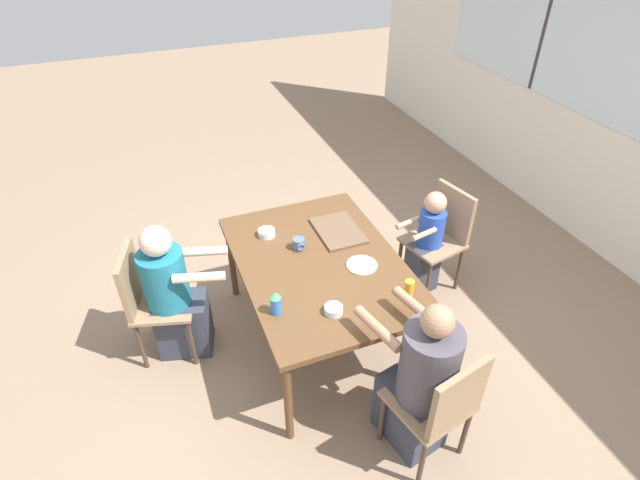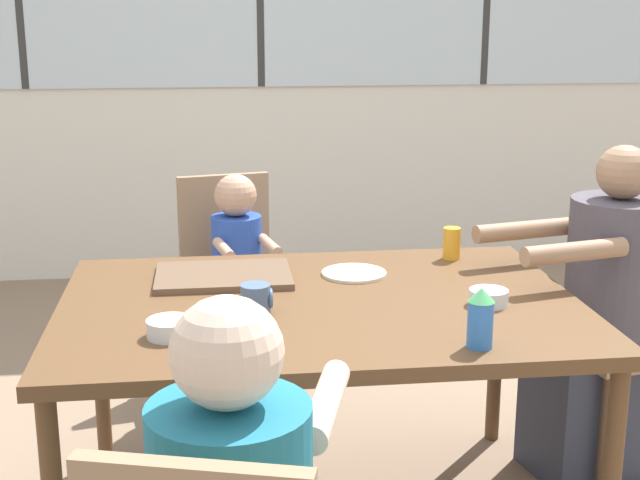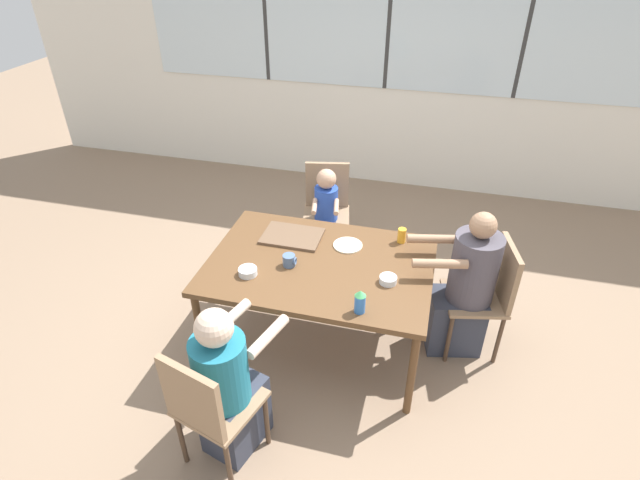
{
  "view_description": "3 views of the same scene",
  "coord_description": "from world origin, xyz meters",
  "px_view_note": "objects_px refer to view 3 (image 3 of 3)",
  "views": [
    {
      "loc": [
        2.39,
        -0.94,
        2.8
      ],
      "look_at": [
        0.0,
        0.0,
        0.9
      ],
      "focal_mm": 28.0,
      "sensor_mm": 36.0,
      "label": 1
    },
    {
      "loc": [
        -0.3,
        -2.42,
        1.53
      ],
      "look_at": [
        0.0,
        0.0,
        0.9
      ],
      "focal_mm": 50.0,
      "sensor_mm": 36.0,
      "label": 2
    },
    {
      "loc": [
        0.68,
        -2.6,
        2.67
      ],
      "look_at": [
        0.0,
        0.0,
        0.9
      ],
      "focal_mm": 28.0,
      "sensor_mm": 36.0,
      "label": 3
    }
  ],
  "objects_px": {
    "chair_for_man_blue_shirt": "(489,289)",
    "bowl_cereal": "(248,271)",
    "person_man_blue_shirt": "(464,291)",
    "person_toddler": "(326,221)",
    "coffee_mug": "(289,260)",
    "person_woman_green_shirt": "(228,388)",
    "chair_for_toddler": "(327,203)",
    "juice_glass": "(402,235)",
    "sippy_cup": "(360,301)",
    "chair_for_woman_green_shirt": "(207,405)",
    "bowl_white_shallow": "(388,280)"
  },
  "relations": [
    {
      "from": "person_woman_green_shirt",
      "to": "bowl_white_shallow",
      "type": "bearing_deg",
      "value": 64.99
    },
    {
      "from": "bowl_cereal",
      "to": "coffee_mug",
      "type": "bearing_deg",
      "value": 35.2
    },
    {
      "from": "person_toddler",
      "to": "coffee_mug",
      "type": "bearing_deg",
      "value": 79.17
    },
    {
      "from": "juice_glass",
      "to": "bowl_cereal",
      "type": "bearing_deg",
      "value": -145.26
    },
    {
      "from": "chair_for_man_blue_shirt",
      "to": "bowl_cereal",
      "type": "xyz_separation_m",
      "value": [
        -1.54,
        -0.5,
        0.22
      ]
    },
    {
      "from": "chair_for_woman_green_shirt",
      "to": "chair_for_toddler",
      "type": "relative_size",
      "value": 1.0
    },
    {
      "from": "bowl_white_shallow",
      "to": "bowl_cereal",
      "type": "distance_m",
      "value": 0.9
    },
    {
      "from": "bowl_white_shallow",
      "to": "chair_for_man_blue_shirt",
      "type": "bearing_deg",
      "value": 28.27
    },
    {
      "from": "coffee_mug",
      "to": "juice_glass",
      "type": "xyz_separation_m",
      "value": [
        0.68,
        0.47,
        0.01
      ]
    },
    {
      "from": "person_toddler",
      "to": "sippy_cup",
      "type": "distance_m",
      "value": 1.54
    },
    {
      "from": "person_toddler",
      "to": "sippy_cup",
      "type": "height_order",
      "value": "person_toddler"
    },
    {
      "from": "chair_for_woman_green_shirt",
      "to": "bowl_white_shallow",
      "type": "distance_m",
      "value": 1.3
    },
    {
      "from": "person_toddler",
      "to": "juice_glass",
      "type": "bearing_deg",
      "value": 127.87
    },
    {
      "from": "person_man_blue_shirt",
      "to": "bowl_cereal",
      "type": "height_order",
      "value": "person_man_blue_shirt"
    },
    {
      "from": "sippy_cup",
      "to": "bowl_cereal",
      "type": "bearing_deg",
      "value": 167.54
    },
    {
      "from": "person_woman_green_shirt",
      "to": "coffee_mug",
      "type": "relative_size",
      "value": 11.92
    },
    {
      "from": "person_woman_green_shirt",
      "to": "bowl_white_shallow",
      "type": "xyz_separation_m",
      "value": [
        0.74,
        0.85,
        0.26
      ]
    },
    {
      "from": "chair_for_toddler",
      "to": "bowl_white_shallow",
      "type": "bearing_deg",
      "value": 108.02
    },
    {
      "from": "person_woman_green_shirt",
      "to": "chair_for_toddler",
      "type": "bearing_deg",
      "value": 104.98
    },
    {
      "from": "chair_for_man_blue_shirt",
      "to": "bowl_white_shallow",
      "type": "distance_m",
      "value": 0.78
    },
    {
      "from": "chair_for_toddler",
      "to": "chair_for_woman_green_shirt",
      "type": "bearing_deg",
      "value": 76.12
    },
    {
      "from": "person_man_blue_shirt",
      "to": "juice_glass",
      "type": "height_order",
      "value": "person_man_blue_shirt"
    },
    {
      "from": "bowl_white_shallow",
      "to": "person_toddler",
      "type": "bearing_deg",
      "value": 121.92
    },
    {
      "from": "person_woman_green_shirt",
      "to": "sippy_cup",
      "type": "height_order",
      "value": "person_woman_green_shirt"
    },
    {
      "from": "person_woman_green_shirt",
      "to": "juice_glass",
      "type": "height_order",
      "value": "person_woman_green_shirt"
    },
    {
      "from": "person_man_blue_shirt",
      "to": "bowl_cereal",
      "type": "relative_size",
      "value": 9.19
    },
    {
      "from": "chair_for_woman_green_shirt",
      "to": "person_toddler",
      "type": "xyz_separation_m",
      "value": [
        0.12,
        2.09,
        -0.09
      ]
    },
    {
      "from": "person_woman_green_shirt",
      "to": "coffee_mug",
      "type": "xyz_separation_m",
      "value": [
        0.09,
        0.87,
        0.28
      ]
    },
    {
      "from": "bowl_white_shallow",
      "to": "chair_for_woman_green_shirt",
      "type": "bearing_deg",
      "value": -127.9
    },
    {
      "from": "person_man_blue_shirt",
      "to": "person_toddler",
      "type": "height_order",
      "value": "person_man_blue_shirt"
    },
    {
      "from": "chair_for_toddler",
      "to": "sippy_cup",
      "type": "height_order",
      "value": "sippy_cup"
    },
    {
      "from": "chair_for_woman_green_shirt",
      "to": "person_toddler",
      "type": "height_order",
      "value": "person_toddler"
    },
    {
      "from": "bowl_cereal",
      "to": "chair_for_man_blue_shirt",
      "type": "bearing_deg",
      "value": 17.91
    },
    {
      "from": "chair_for_woman_green_shirt",
      "to": "coffee_mug",
      "type": "relative_size",
      "value": 9.78
    },
    {
      "from": "chair_for_man_blue_shirt",
      "to": "person_woman_green_shirt",
      "type": "distance_m",
      "value": 1.85
    },
    {
      "from": "person_woman_green_shirt",
      "to": "person_toddler",
      "type": "distance_m",
      "value": 1.93
    },
    {
      "from": "juice_glass",
      "to": "chair_for_man_blue_shirt",
      "type": "bearing_deg",
      "value": -11.69
    },
    {
      "from": "person_man_blue_shirt",
      "to": "chair_for_man_blue_shirt",
      "type": "bearing_deg",
      "value": -90.0
    },
    {
      "from": "person_woman_green_shirt",
      "to": "sippy_cup",
      "type": "relative_size",
      "value": 6.85
    },
    {
      "from": "chair_for_man_blue_shirt",
      "to": "person_toddler",
      "type": "relative_size",
      "value": 0.96
    },
    {
      "from": "bowl_white_shallow",
      "to": "bowl_cereal",
      "type": "xyz_separation_m",
      "value": [
        -0.88,
        -0.14,
        0.0
      ]
    },
    {
      "from": "person_woman_green_shirt",
      "to": "sippy_cup",
      "type": "xyz_separation_m",
      "value": [
        0.62,
        0.54,
        0.32
      ]
    },
    {
      "from": "chair_for_man_blue_shirt",
      "to": "chair_for_toddler",
      "type": "bearing_deg",
      "value": 44.48
    },
    {
      "from": "chair_for_woman_green_shirt",
      "to": "person_man_blue_shirt",
      "type": "xyz_separation_m",
      "value": [
        1.28,
        1.33,
        -0.02
      ]
    },
    {
      "from": "person_toddler",
      "to": "coffee_mug",
      "type": "xyz_separation_m",
      "value": [
        0.02,
        -1.06,
        0.33
      ]
    },
    {
      "from": "person_woman_green_shirt",
      "to": "person_man_blue_shirt",
      "type": "distance_m",
      "value": 1.7
    },
    {
      "from": "chair_for_toddler",
      "to": "bowl_cereal",
      "type": "distance_m",
      "value": 1.41
    },
    {
      "from": "person_woman_green_shirt",
      "to": "bowl_cereal",
      "type": "relative_size",
      "value": 8.74
    },
    {
      "from": "person_man_blue_shirt",
      "to": "bowl_white_shallow",
      "type": "height_order",
      "value": "person_man_blue_shirt"
    },
    {
      "from": "person_man_blue_shirt",
      "to": "person_woman_green_shirt",
      "type": "bearing_deg",
      "value": 120.61
    }
  ]
}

